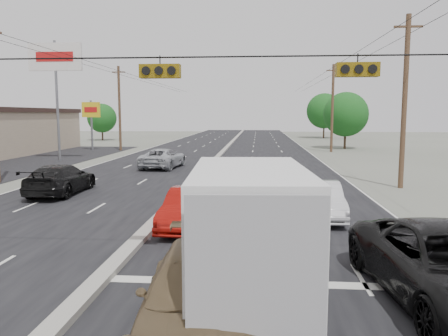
{
  "coord_description": "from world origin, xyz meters",
  "views": [
    {
      "loc": [
        4.05,
        -11.33,
        4.34
      ],
      "look_at": [
        2.68,
        6.01,
        2.2
      ],
      "focal_mm": 35.0,
      "sensor_mm": 36.0,
      "label": 1
    }
  ],
  "objects_px": {
    "tan_sedan": "(203,297)",
    "utility_pole_right_c": "(332,108)",
    "pole_sign_far": "(91,114)",
    "queue_car_a": "(209,182)",
    "utility_pole_left_c": "(120,108)",
    "tree_right_far": "(324,111)",
    "utility_pole_right_b": "(405,101)",
    "queue_car_b": "(321,200)",
    "red_sedan": "(190,209)",
    "tree_right_mid": "(346,114)",
    "oncoming_far": "(163,158)",
    "oncoming_near": "(61,179)",
    "pole_sign_billboard": "(55,64)",
    "box_truck": "(248,235)",
    "tree_left_far": "(102,118)"
  },
  "relations": [
    {
      "from": "tan_sedan",
      "to": "utility_pole_right_c",
      "type": "bearing_deg",
      "value": 74.35
    },
    {
      "from": "utility_pole_right_c",
      "to": "red_sedan",
      "type": "bearing_deg",
      "value": -107.47
    },
    {
      "from": "tree_right_mid",
      "to": "box_truck",
      "type": "xyz_separation_m",
      "value": [
        -11.16,
        -46.81,
        -2.67
      ]
    },
    {
      "from": "pole_sign_far",
      "to": "tree_left_far",
      "type": "relative_size",
      "value": 0.98
    },
    {
      "from": "utility_pole_right_b",
      "to": "tree_right_mid",
      "type": "distance_m",
      "value": 30.11
    },
    {
      "from": "tan_sedan",
      "to": "queue_car_b",
      "type": "distance_m",
      "value": 10.91
    },
    {
      "from": "queue_car_a",
      "to": "pole_sign_billboard",
      "type": "bearing_deg",
      "value": 139.96
    },
    {
      "from": "box_truck",
      "to": "tree_right_mid",
      "type": "bearing_deg",
      "value": 73.05
    },
    {
      "from": "pole_sign_far",
      "to": "oncoming_near",
      "type": "distance_m",
      "value": 30.23
    },
    {
      "from": "pole_sign_billboard",
      "to": "oncoming_far",
      "type": "relative_size",
      "value": 1.93
    },
    {
      "from": "pole_sign_far",
      "to": "tree_right_far",
      "type": "xyz_separation_m",
      "value": [
        32.0,
        30.0,
        0.55
      ]
    },
    {
      "from": "utility_pole_right_c",
      "to": "box_truck",
      "type": "height_order",
      "value": "utility_pole_right_c"
    },
    {
      "from": "box_truck",
      "to": "tree_right_far",
      "type": "bearing_deg",
      "value": 76.85
    },
    {
      "from": "tree_right_far",
      "to": "box_truck",
      "type": "bearing_deg",
      "value": -99.61
    },
    {
      "from": "utility_pole_left_c",
      "to": "tan_sedan",
      "type": "xyz_separation_m",
      "value": [
        15.5,
        -43.31,
        -4.27
      ]
    },
    {
      "from": "oncoming_near",
      "to": "queue_car_a",
      "type": "bearing_deg",
      "value": -176.23
    },
    {
      "from": "pole_sign_billboard",
      "to": "tree_right_mid",
      "type": "bearing_deg",
      "value": 29.95
    },
    {
      "from": "tan_sedan",
      "to": "queue_car_b",
      "type": "xyz_separation_m",
      "value": [
        3.7,
        10.26,
        -0.08
      ]
    },
    {
      "from": "utility_pole_right_c",
      "to": "queue_car_b",
      "type": "relative_size",
      "value": 2.2
    },
    {
      "from": "utility_pole_left_c",
      "to": "utility_pole_right_b",
      "type": "relative_size",
      "value": 1.0
    },
    {
      "from": "red_sedan",
      "to": "oncoming_near",
      "type": "distance_m",
      "value": 10.47
    },
    {
      "from": "utility_pole_right_b",
      "to": "utility_pole_right_c",
      "type": "bearing_deg",
      "value": 90.0
    },
    {
      "from": "pole_sign_far",
      "to": "queue_car_a",
      "type": "distance_m",
      "value": 33.07
    },
    {
      "from": "tree_right_mid",
      "to": "oncoming_far",
      "type": "distance_m",
      "value": 28.75
    },
    {
      "from": "red_sedan",
      "to": "queue_car_b",
      "type": "bearing_deg",
      "value": 25.03
    },
    {
      "from": "tree_right_far",
      "to": "tan_sedan",
      "type": "relative_size",
      "value": 1.42
    },
    {
      "from": "red_sedan",
      "to": "queue_car_a",
      "type": "height_order",
      "value": "red_sedan"
    },
    {
      "from": "pole_sign_billboard",
      "to": "tree_right_mid",
      "type": "relative_size",
      "value": 1.54
    },
    {
      "from": "utility_pole_right_b",
      "to": "box_truck",
      "type": "xyz_separation_m",
      "value": [
        -8.66,
        -16.81,
        -3.44
      ]
    },
    {
      "from": "queue_car_a",
      "to": "oncoming_far",
      "type": "distance_m",
      "value": 12.37
    },
    {
      "from": "pole_sign_far",
      "to": "red_sedan",
      "type": "bearing_deg",
      "value": -63.56
    },
    {
      "from": "pole_sign_billboard",
      "to": "box_truck",
      "type": "distance_m",
      "value": 35.73
    },
    {
      "from": "red_sedan",
      "to": "utility_pole_right_b",
      "type": "bearing_deg",
      "value": 46.01
    },
    {
      "from": "utility_pole_right_b",
      "to": "box_truck",
      "type": "distance_m",
      "value": 19.22
    },
    {
      "from": "pole_sign_billboard",
      "to": "pole_sign_far",
      "type": "height_order",
      "value": "pole_sign_billboard"
    },
    {
      "from": "tree_right_mid",
      "to": "tan_sedan",
      "type": "height_order",
      "value": "tree_right_mid"
    },
    {
      "from": "utility_pole_right_b",
      "to": "tree_right_mid",
      "type": "bearing_deg",
      "value": 85.24
    },
    {
      "from": "tree_right_mid",
      "to": "oncoming_far",
      "type": "xyz_separation_m",
      "value": [
        -18.66,
        -21.58,
        -3.55
      ]
    },
    {
      "from": "pole_sign_billboard",
      "to": "queue_car_a",
      "type": "relative_size",
      "value": 2.92
    },
    {
      "from": "utility_pole_right_b",
      "to": "queue_car_b",
      "type": "relative_size",
      "value": 2.2
    },
    {
      "from": "tree_left_far",
      "to": "oncoming_near",
      "type": "relative_size",
      "value": 1.09
    },
    {
      "from": "pole_sign_far",
      "to": "tree_right_mid",
      "type": "relative_size",
      "value": 0.84
    },
    {
      "from": "box_truck",
      "to": "oncoming_near",
      "type": "height_order",
      "value": "box_truck"
    },
    {
      "from": "utility_pole_left_c",
      "to": "queue_car_b",
      "type": "bearing_deg",
      "value": -59.84
    },
    {
      "from": "utility_pole_right_c",
      "to": "pole_sign_far",
      "type": "distance_m",
      "value": 28.51
    },
    {
      "from": "queue_car_b",
      "to": "tan_sedan",
      "type": "bearing_deg",
      "value": -109.09
    },
    {
      "from": "pole_sign_billboard",
      "to": "utility_pole_left_c",
      "type": "bearing_deg",
      "value": 80.54
    },
    {
      "from": "utility_pole_left_c",
      "to": "tree_right_mid",
      "type": "distance_m",
      "value": 27.96
    },
    {
      "from": "pole_sign_billboard",
      "to": "oncoming_far",
      "type": "distance_m",
      "value": 14.27
    },
    {
      "from": "queue_car_a",
      "to": "utility_pole_left_c",
      "type": "bearing_deg",
      "value": 121.41
    }
  ]
}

